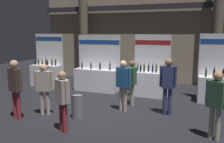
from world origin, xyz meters
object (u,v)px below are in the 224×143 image
exhibitor_booth_0 (47,73)px  exhibitor_booth_2 (150,81)px  visitor_2 (15,84)px  visitor_4 (44,85)px  trash_bin (78,106)px  exhibitor_booth_1 (97,77)px  visitor_5 (123,81)px  visitor_6 (168,82)px  visitor_7 (63,97)px  visitor_0 (132,79)px  visitor_1 (216,99)px  exhibitor_booth_3 (221,87)px

exhibitor_booth_0 → exhibitor_booth_2: 5.00m
visitor_2 → visitor_4: size_ratio=1.11×
trash_bin → visitor_4: (-1.10, -0.12, 0.59)m
exhibitor_booth_1 → visitor_2: bearing=-101.8°
visitor_5 → visitor_6: 1.41m
visitor_2 → visitor_7: bearing=5.6°
visitor_6 → exhibitor_booth_0: bearing=-21.8°
visitor_0 → visitor_7: 3.03m
visitor_0 → visitor_2: size_ratio=0.90×
exhibitor_booth_0 → visitor_4: exhibitor_booth_0 is taller
visitor_0 → visitor_5: size_ratio=0.95×
visitor_1 → visitor_5: (-2.70, 1.23, -0.01)m
exhibitor_booth_0 → exhibitor_booth_2: (5.00, -0.08, -0.01)m
exhibitor_booth_0 → visitor_0: 4.87m
exhibitor_booth_3 → trash_bin: exhibitor_booth_3 is taller
exhibitor_booth_1 → exhibitor_booth_2: bearing=-1.3°
trash_bin → exhibitor_booth_3: bearing=37.2°
visitor_2 → visitor_7: (1.79, -0.32, -0.12)m
exhibitor_booth_3 → visitor_0: (-2.99, -1.36, 0.34)m
exhibitor_booth_1 → exhibitor_booth_3: (5.00, -0.10, 0.01)m
exhibitor_booth_2 → visitor_6: bearing=-64.9°
exhibitor_booth_1 → visitor_6: size_ratio=1.36×
visitor_7 → visitor_5: bearing=90.7°
exhibitor_booth_0 → visitor_6: 6.30m
visitor_5 → exhibitor_booth_2: bearing=96.8°
visitor_7 → visitor_4: bearing=168.9°
visitor_7 → exhibitor_booth_3: bearing=71.5°
exhibitor_booth_2 → visitor_5: exhibitor_booth_2 is taller
visitor_4 → visitor_1: bearing=163.0°
visitor_0 → visitor_7: visitor_7 is taller
trash_bin → visitor_0: (1.18, 1.81, 0.59)m
exhibitor_booth_2 → visitor_0: (-0.38, -1.40, 0.34)m
exhibitor_booth_2 → exhibitor_booth_3: bearing=-0.9°
exhibitor_booth_0 → visitor_5: exhibitor_booth_0 is taller
exhibitor_booth_3 → visitor_5: (-3.08, -2.10, 0.39)m
exhibitor_booth_0 → trash_bin: 4.77m
visitor_2 → visitor_5: 3.28m
visitor_1 → visitor_5: 2.97m
trash_bin → visitor_0: visitor_0 is taller
visitor_1 → exhibitor_booth_1: bearing=-7.3°
exhibitor_booth_3 → visitor_1: bearing=-96.5°
visitor_7 → visitor_2: bearing=-164.6°
exhibitor_booth_0 → visitor_2: size_ratio=1.38×
visitor_1 → visitor_5: bearing=4.9°
exhibitor_booth_2 → visitor_0: exhibitor_booth_2 is taller
trash_bin → visitor_5: size_ratio=0.43×
visitor_1 → visitor_6: bearing=-17.3°
visitor_2 → visitor_6: visitor_6 is taller
visitor_2 → visitor_4: 0.83m
visitor_5 → visitor_7: bearing=-95.7°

